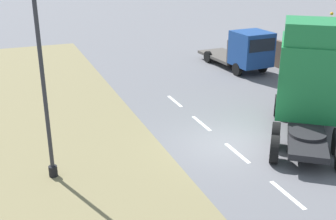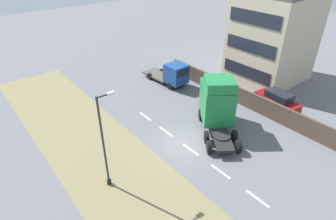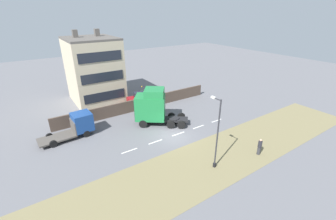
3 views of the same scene
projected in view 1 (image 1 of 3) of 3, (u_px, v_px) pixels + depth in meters
The scene contains 6 objects.
ground_plane at pixel (228, 146), 17.03m from camera, with size 120.00×120.00×0.00m, color slate.
grass_verge at pixel (80, 173), 14.97m from camera, with size 7.00×44.00×0.01m.
lane_markings at pixel (237, 153), 16.42m from camera, with size 0.16×14.60×0.00m.
lorry_cab at pixel (309, 76), 17.96m from camera, with size 5.86×6.62×4.90m.
flatbed_truck at pixel (246, 50), 26.67m from camera, with size 2.46×6.16×2.68m.
lamp_post at pixel (47, 89), 13.62m from camera, with size 1.27×0.30×6.87m.
Camera 1 is at (-7.92, -13.40, 7.48)m, focal length 45.00 mm.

